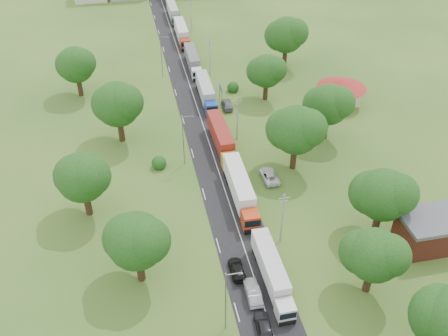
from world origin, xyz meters
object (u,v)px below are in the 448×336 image
object	(u,v)px
truck_0	(272,272)
car_lane_front	(264,327)
info_sign	(221,91)
car_lane_mid	(253,292)

from	to	relation	value
truck_0	car_lane_front	size ratio (longest dim) A/B	2.88
truck_0	car_lane_front	world-z (taller)	truck_0
info_sign	car_lane_front	bearing A→B (deg)	-96.28
car_lane_mid	info_sign	bearing A→B (deg)	-95.55
info_sign	truck_0	xyz separation A→B (m)	(-3.13, -49.12, -0.97)
truck_0	car_lane_mid	distance (m)	3.75
info_sign	car_lane_front	distance (m)	56.76
car_lane_mid	car_lane_front	bearing A→B (deg)	91.40
truck_0	car_lane_front	distance (m)	7.97
info_sign	car_lane_front	world-z (taller)	info_sign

